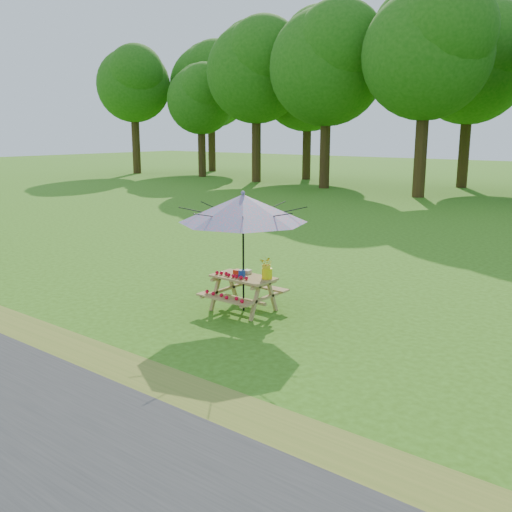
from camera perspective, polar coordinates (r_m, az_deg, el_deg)
The scene contains 7 objects.
ground at distance 14.09m, azimuth -18.23°, elevation -1.88°, with size 120.00×120.00×0.00m, color #396813.
treeline at distance 31.95m, azimuth 17.91°, elevation 20.28°, with size 60.00×12.00×16.00m, color #1B5B0F, non-canonical shape.
picnic_table at distance 10.74m, azimuth -1.27°, elevation -3.82°, with size 1.20×1.32×0.67m.
patio_umbrella at distance 10.41m, azimuth -1.30°, elevation 4.79°, with size 2.59×2.59×2.27m.
produce_bins at distance 10.71m, azimuth -1.43°, elevation -1.67°, with size 0.29×0.39×0.13m.
tomatoes_row at distance 10.60m, azimuth -2.51°, elevation -1.92°, with size 0.77×0.13×0.07m, color red, non-canonical shape.
flower_bucket at distance 10.44m, azimuth 1.11°, elevation -1.08°, with size 0.29×0.26×0.42m.
Camera 1 is at (11.49, -7.45, 3.34)m, focal length 40.00 mm.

